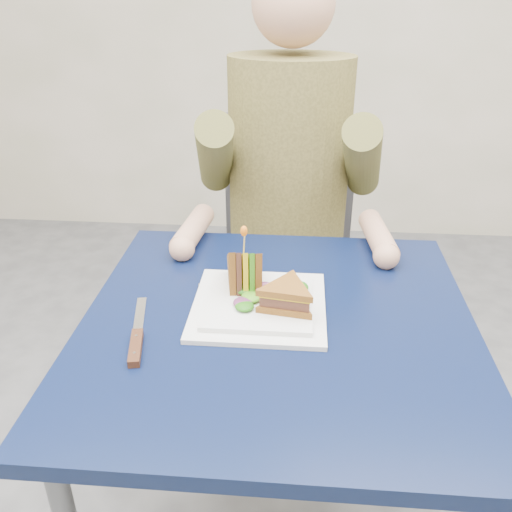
# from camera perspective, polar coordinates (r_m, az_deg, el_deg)

# --- Properties ---
(table) EXTENTS (0.75, 0.75, 0.73)m
(table) POSITION_cam_1_polar(r_m,az_deg,el_deg) (1.09, 2.24, -10.14)
(table) COLOR black
(table) RESTS_ON ground
(chair) EXTENTS (0.42, 0.40, 0.93)m
(chair) POSITION_cam_1_polar(r_m,az_deg,el_deg) (1.76, 3.28, 1.40)
(chair) COLOR #47474C
(chair) RESTS_ON ground
(diner) EXTENTS (0.54, 0.59, 0.74)m
(diner) POSITION_cam_1_polar(r_m,az_deg,el_deg) (1.52, 3.53, 12.21)
(diner) COLOR brown
(diner) RESTS_ON chair
(plate) EXTENTS (0.26, 0.26, 0.02)m
(plate) POSITION_cam_1_polar(r_m,az_deg,el_deg) (1.07, 0.32, -5.11)
(plate) COLOR white
(plate) RESTS_ON table
(sandwich_flat) EXTENTS (0.14, 0.14, 0.05)m
(sandwich_flat) POSITION_cam_1_polar(r_m,az_deg,el_deg) (1.03, 3.28, -4.29)
(sandwich_flat) COLOR brown
(sandwich_flat) RESTS_ON plate
(sandwich_upright) EXTENTS (0.09, 0.15, 0.15)m
(sandwich_upright) POSITION_cam_1_polar(r_m,az_deg,el_deg) (1.09, -1.23, -1.75)
(sandwich_upright) COLOR brown
(sandwich_upright) RESTS_ON plate
(fork) EXTENTS (0.06, 0.18, 0.01)m
(fork) POSITION_cam_1_polar(r_m,az_deg,el_deg) (1.08, -5.34, -5.48)
(fork) COLOR silver
(fork) RESTS_ON table
(knife) EXTENTS (0.06, 0.22, 0.02)m
(knife) POSITION_cam_1_polar(r_m,az_deg,el_deg) (1.00, -12.46, -8.76)
(knife) COLOR silver
(knife) RESTS_ON table
(toothpick) EXTENTS (0.01, 0.01, 0.06)m
(toothpick) POSITION_cam_1_polar(r_m,az_deg,el_deg) (1.06, -1.26, 1.26)
(toothpick) COLOR tan
(toothpick) RESTS_ON sandwich_upright
(toothpick_frill) EXTENTS (0.01, 0.01, 0.02)m
(toothpick_frill) POSITION_cam_1_polar(r_m,az_deg,el_deg) (1.05, -1.28, 2.64)
(toothpick_frill) COLOR orange
(toothpick_frill) RESTS_ON sandwich_upright
(lettuce_spill) EXTENTS (0.15, 0.13, 0.02)m
(lettuce_spill) POSITION_cam_1_polar(r_m,az_deg,el_deg) (1.07, 0.63, -3.88)
(lettuce_spill) COLOR #337A14
(lettuce_spill) RESTS_ON plate
(onion_ring) EXTENTS (0.04, 0.04, 0.02)m
(onion_ring) POSITION_cam_1_polar(r_m,az_deg,el_deg) (1.06, 1.15, -3.81)
(onion_ring) COLOR #9E4C7A
(onion_ring) RESTS_ON plate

